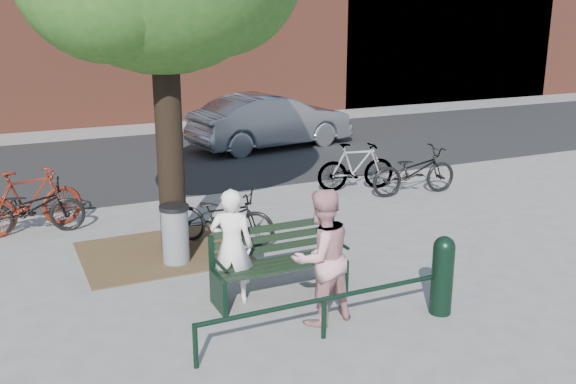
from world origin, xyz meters
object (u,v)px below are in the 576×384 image
parked_car (271,121)px  litter_bin (175,234)px  bicycle_c (222,216)px  person_right (321,257)px  park_bench (278,260)px  bollard (443,273)px  person_left (232,246)px

parked_car → litter_bin: bearing=138.4°
bicycle_c → parked_car: bearing=9.5°
person_right → parked_car: person_right is taller
park_bench → bollard: bollard is taller
park_bench → bicycle_c: park_bench is taller
park_bench → person_right: person_right is taller
bicycle_c → park_bench: bearing=-140.7°
person_right → park_bench: bearing=-89.2°
person_right → parked_car: bearing=-119.7°
litter_bin → person_left: bearing=-78.8°
litter_bin → parked_car: parked_car is taller
person_left → bicycle_c: person_left is taller
person_right → litter_bin: bearing=-76.6°
park_bench → person_right: size_ratio=1.06×
bicycle_c → person_right: bearing=-137.7°
person_right → parked_car: 10.16m
person_left → bicycle_c: (0.58, 2.05, -0.29)m
person_right → bicycle_c: (-0.18, 3.01, -0.36)m
litter_bin → parked_car: size_ratio=0.20×
person_left → parked_car: 9.58m
park_bench → bicycle_c: size_ratio=1.01×
parked_car → park_bench: bearing=148.5°
bollard → person_right: bearing=163.3°
person_left → person_right: (0.76, -0.96, 0.07)m
bicycle_c → bollard: bearing=-116.0°
bollard → parked_car: size_ratio=0.22×
bollard → litter_bin: (-2.51, 2.96, -0.08)m
person_left → bollard: bearing=176.4°
litter_bin → park_bench: bearing=-61.0°
person_right → bollard: person_right is taller
litter_bin → bicycle_c: bicycle_c is taller
person_left → bollard: person_left is taller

